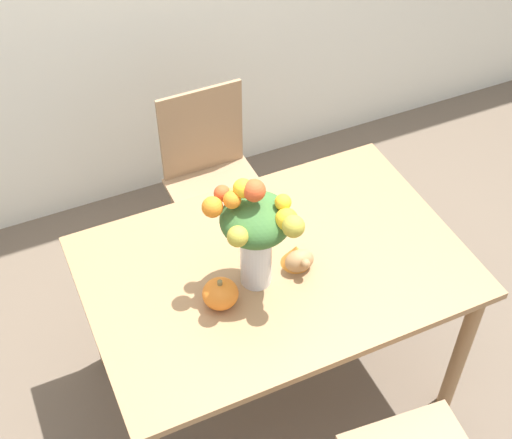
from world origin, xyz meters
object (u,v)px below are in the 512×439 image
Objects in this scene: flower_vase at (256,229)px; turkey_figurine at (297,257)px; pumpkin at (220,294)px; dining_chair_near_window at (214,183)px.

flower_vase reaches higher than turkey_figurine.
turkey_figurine is (0.17, 0.00, -0.22)m from flower_vase.
turkey_figurine is at bearing 8.19° from pumpkin.
pumpkin is at bearing -110.40° from dining_chair_near_window.
flower_vase is at bearing 15.50° from pumpkin.
turkey_figurine is 0.16× the size of dining_chair_near_window.
pumpkin is 0.13× the size of dining_chair_near_window.
pumpkin reaches higher than turkey_figurine.
turkey_figurine is at bearing 1.33° from flower_vase.
flower_vase is 3.23× the size of turkey_figurine.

